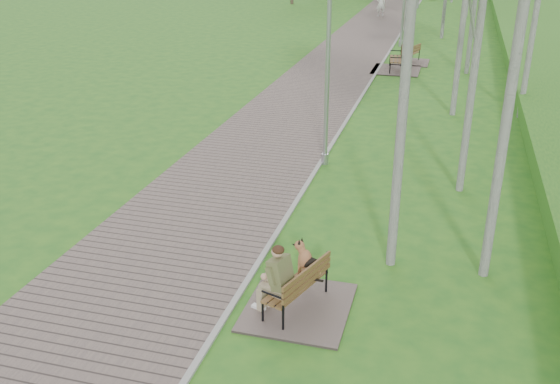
{
  "coord_description": "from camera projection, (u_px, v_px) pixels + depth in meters",
  "views": [
    {
      "loc": [
        2.97,
        -9.9,
        5.6
      ],
      "look_at": [
        0.11,
        0.31,
        0.98
      ],
      "focal_mm": 40.0,
      "sensor_mm": 36.0,
      "label": 1
    }
  ],
  "objects": [
    {
      "name": "bench_third",
      "position": [
        410.0,
        59.0,
        26.72
      ],
      "size": [
        1.54,
        1.71,
        0.94
      ],
      "color": "#675953",
      "rests_on": "ground"
    },
    {
      "name": "pedestrian_near",
      "position": [
        381.0,
        4.0,
        39.33
      ],
      "size": [
        0.67,
        0.56,
        1.58
      ],
      "primitive_type": "imported",
      "rotation": [
        0.0,
        0.0,
        3.5
      ],
      "color": "white",
      "rests_on": "ground"
    },
    {
      "name": "kerb",
      "position": [
        394.0,
        44.0,
        30.68
      ],
      "size": [
        0.1,
        67.0,
        0.05
      ],
      "primitive_type": "cube",
      "color": "#999993",
      "rests_on": "ground"
    },
    {
      "name": "walkway",
      "position": [
        359.0,
        42.0,
        31.12
      ],
      "size": [
        3.5,
        67.0,
        0.04
      ],
      "primitive_type": "cube",
      "color": "#675953",
      "rests_on": "ground"
    },
    {
      "name": "bench_main",
      "position": [
        292.0,
        288.0,
        9.64
      ],
      "size": [
        1.6,
        1.78,
        1.39
      ],
      "color": "#675953",
      "rests_on": "ground"
    },
    {
      "name": "ground",
      "position": [
        270.0,
        245.0,
        11.72
      ],
      "size": [
        120.0,
        120.0,
        0.0
      ],
      "primitive_type": "plane",
      "color": "#286621",
      "rests_on": "ground"
    },
    {
      "name": "lamp_post_near",
      "position": [
        327.0,
        79.0,
        14.78
      ],
      "size": [
        0.18,
        0.18,
        4.59
      ],
      "color": "#979A9F",
      "rests_on": "ground"
    },
    {
      "name": "bench_second",
      "position": [
        395.0,
        65.0,
        25.29
      ],
      "size": [
        1.89,
        2.1,
        1.16
      ],
      "color": "#675953",
      "rests_on": "ground"
    }
  ]
}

